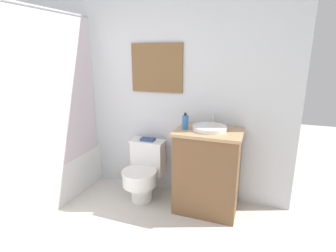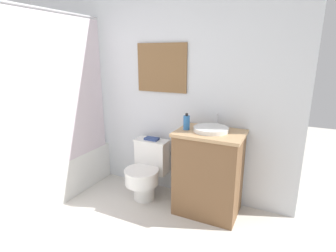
# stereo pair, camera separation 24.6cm
# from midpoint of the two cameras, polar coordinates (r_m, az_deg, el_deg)

# --- Properties ---
(wall_back) EXTENTS (3.41, 0.07, 2.50)m
(wall_back) POSITION_cam_midpoint_polar(r_m,az_deg,el_deg) (3.04, -2.65, 9.32)
(wall_back) COLOR silver
(wall_back) RESTS_ON ground_plane
(shower_area) EXTENTS (0.65, 1.55, 1.98)m
(shower_area) POSITION_cam_midpoint_polar(r_m,az_deg,el_deg) (3.23, -23.49, -9.52)
(shower_area) COLOR white
(shower_area) RESTS_ON ground_plane
(toilet) EXTENTS (0.39, 0.52, 0.64)m
(toilet) POSITION_cam_midpoint_polar(r_m,az_deg,el_deg) (2.97, -2.24, -9.56)
(toilet) COLOR white
(toilet) RESTS_ON ground_plane
(vanity) EXTENTS (0.65, 0.48, 0.86)m
(vanity) POSITION_cam_midpoint_polar(r_m,az_deg,el_deg) (2.71, 11.42, -9.96)
(vanity) COLOR brown
(vanity) RESTS_ON ground_plane
(sink) EXTENTS (0.34, 0.37, 0.13)m
(sink) POSITION_cam_midpoint_polar(r_m,az_deg,el_deg) (2.57, 12.08, -0.71)
(sink) COLOR white
(sink) RESTS_ON vanity
(soap_bottle) EXTENTS (0.06, 0.06, 0.16)m
(soap_bottle) POSITION_cam_midpoint_polar(r_m,az_deg,el_deg) (2.57, 6.80, 0.73)
(soap_bottle) COLOR #2D6BB2
(soap_bottle) RESTS_ON vanity
(book_on_tank) EXTENTS (0.16, 0.09, 0.02)m
(book_on_tank) POSITION_cam_midpoint_polar(r_m,az_deg,el_deg) (2.95, -1.18, -2.83)
(book_on_tank) COLOR #33477F
(book_on_tank) RESTS_ON toilet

